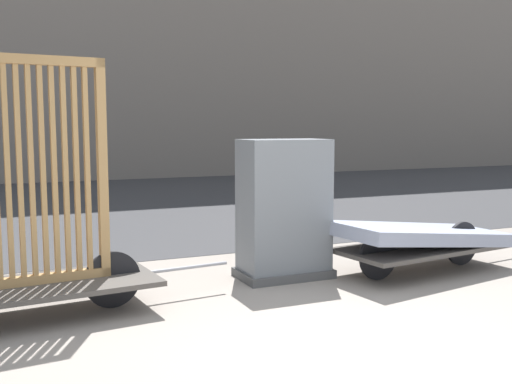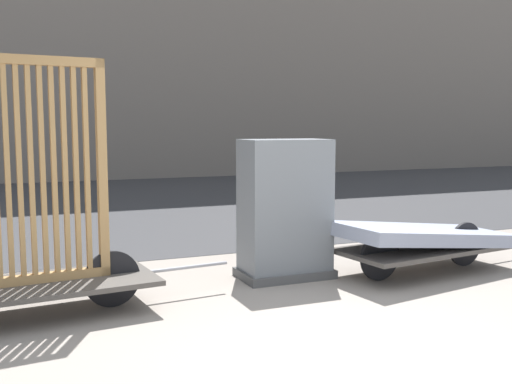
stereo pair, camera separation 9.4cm
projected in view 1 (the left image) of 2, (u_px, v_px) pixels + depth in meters
ground_plane at (360, 358)px, 3.74m from camera, size 60.00×60.00×0.00m
road_strip at (117, 204)px, 10.99m from camera, size 56.00×9.62×0.01m
bike_cart_with_bedframe at (35, 236)px, 4.42m from camera, size 2.50×0.97×1.95m
bike_cart_with_mattress at (423, 238)px, 5.89m from camera, size 2.57×1.05×0.55m
utility_cabinet at (284, 213)px, 5.65m from camera, size 0.87×0.53×1.31m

